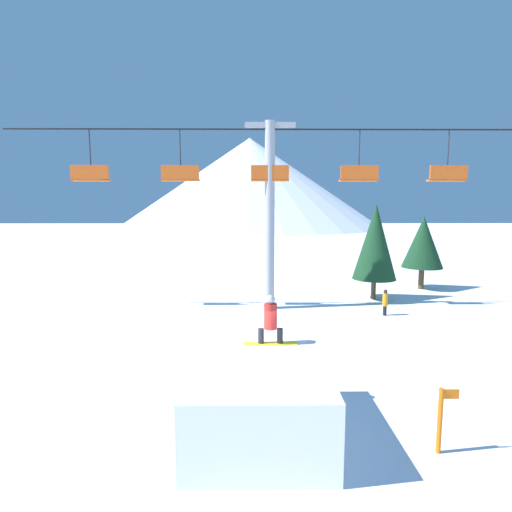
{
  "coord_description": "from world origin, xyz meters",
  "views": [
    {
      "loc": [
        0.51,
        -8.85,
        5.06
      ],
      "look_at": [
        0.65,
        4.32,
        3.41
      ],
      "focal_mm": 28.0,
      "sensor_mm": 36.0,
      "label": 1
    }
  ],
  "objects_px": {
    "trail_marker": "(441,418)",
    "distant_skier": "(385,301)",
    "snowboarder": "(270,320)",
    "pine_tree_near": "(375,242)",
    "snow_ramp": "(258,399)"
  },
  "relations": [
    {
      "from": "snowboarder",
      "to": "distant_skier",
      "type": "relative_size",
      "value": 1.11
    },
    {
      "from": "snowboarder",
      "to": "distant_skier",
      "type": "distance_m",
      "value": 10.28
    },
    {
      "from": "snowboarder",
      "to": "trail_marker",
      "type": "relative_size",
      "value": 0.98
    },
    {
      "from": "pine_tree_near",
      "to": "distant_skier",
      "type": "distance_m",
      "value": 4.14
    },
    {
      "from": "snow_ramp",
      "to": "trail_marker",
      "type": "bearing_deg",
      "value": -11.11
    },
    {
      "from": "trail_marker",
      "to": "distant_skier",
      "type": "bearing_deg",
      "value": 77.39
    },
    {
      "from": "snowboarder",
      "to": "distant_skier",
      "type": "xyz_separation_m",
      "value": [
        5.73,
        8.39,
        -1.57
      ]
    },
    {
      "from": "snow_ramp",
      "to": "snowboarder",
      "type": "xyz_separation_m",
      "value": [
        0.33,
        1.3,
        1.43
      ]
    },
    {
      "from": "snow_ramp",
      "to": "distant_skier",
      "type": "xyz_separation_m",
      "value": [
        6.06,
        9.7,
        -0.14
      ]
    },
    {
      "from": "pine_tree_near",
      "to": "snow_ramp",
      "type": "bearing_deg",
      "value": -116.65
    },
    {
      "from": "snow_ramp",
      "to": "trail_marker",
      "type": "relative_size",
      "value": 2.58
    },
    {
      "from": "snowboarder",
      "to": "pine_tree_near",
      "type": "bearing_deg",
      "value": 62.08
    },
    {
      "from": "trail_marker",
      "to": "distant_skier",
      "type": "distance_m",
      "value": 10.69
    },
    {
      "from": "snowboarder",
      "to": "distant_skier",
      "type": "bearing_deg",
      "value": 55.67
    },
    {
      "from": "pine_tree_near",
      "to": "trail_marker",
      "type": "distance_m",
      "value": 14.19
    }
  ]
}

